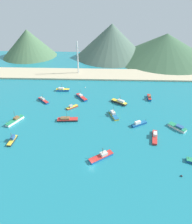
{
  "coord_description": "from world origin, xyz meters",
  "views": [
    {
      "loc": [
        4.03,
        -54.89,
        60.26
      ],
      "look_at": [
        0.3,
        38.7,
        1.19
      ],
      "focal_mm": 31.05,
      "sensor_mm": 36.0,
      "label": 1
    }
  ],
  "objects": [
    {
      "name": "fishing_boat_1",
      "position": [
        29.36,
        18.35,
        0.78
      ],
      "size": [
        4.45,
        10.78,
        2.35
      ],
      "color": "red",
      "rests_on": "ground"
    },
    {
      "name": "fishing_boat_4",
      "position": [
        4.04,
        4.29,
        0.8
      ],
      "size": [
        10.66,
        8.46,
        5.4
      ],
      "color": "#1E5BA8",
      "rests_on": "ground"
    },
    {
      "name": "fishing_boat_6",
      "position": [
        10.26,
        36.91,
        0.85
      ],
      "size": [
        5.74,
        10.18,
        6.36
      ],
      "color": "gold",
      "rests_on": "ground"
    },
    {
      "name": "hill_east",
      "position": [
        64.96,
        144.73,
        12.57
      ],
      "size": [
        98.67,
        98.67,
        25.14
      ],
      "color": "#3D6042",
      "rests_on": "ground"
    },
    {
      "name": "fishing_boat_7",
      "position": [
        -9.92,
        57.37,
        0.79
      ],
      "size": [
        8.46,
        10.5,
        5.85
      ],
      "color": "#14478C",
      "rests_on": "ground"
    },
    {
      "name": "fishing_boat_5",
      "position": [
        -24.44,
        67.74,
        0.91
      ],
      "size": [
        9.25,
        2.65,
        5.4
      ],
      "color": "#1E5BA8",
      "rests_on": "ground"
    },
    {
      "name": "fishing_boat_0",
      "position": [
        -34.03,
        52.33,
        0.75
      ],
      "size": [
        8.55,
        8.47,
        4.61
      ],
      "color": "#14478C",
      "rests_on": "ground"
    },
    {
      "name": "hill_central",
      "position": [
        11.69,
        152.79,
        16.33
      ],
      "size": [
        73.8,
        73.8,
        32.66
      ],
      "color": "#4C6656",
      "rests_on": "ground"
    },
    {
      "name": "hill_west",
      "position": [
        -74.95,
        151.94,
        13.41
      ],
      "size": [
        56.03,
        56.03,
        26.81
      ],
      "color": "#476B47",
      "rests_on": "ground"
    },
    {
      "name": "beach_strip",
      "position": [
        0.0,
        99.11,
        0.6
      ],
      "size": [
        247.0,
        24.11,
        1.2
      ],
      "primitive_type": "cube",
      "color": "#C6B793",
      "rests_on": "ground"
    },
    {
      "name": "fishing_boat_12",
      "position": [
        -37.93,
        13.29,
        0.89
      ],
      "size": [
        2.38,
        7.56,
        4.78
      ],
      "color": "#232328",
      "rests_on": "ground"
    },
    {
      "name": "fishing_boat_14",
      "position": [
        14.55,
        51.32,
        1.02
      ],
      "size": [
        9.88,
        8.16,
        5.42
      ],
      "color": "#232328",
      "rests_on": "ground"
    },
    {
      "name": "fishing_boat_9",
      "position": [
        42.64,
        26.24,
        0.87
      ],
      "size": [
        8.55,
        8.86,
        2.22
      ],
      "color": "silver",
      "rests_on": "ground"
    },
    {
      "name": "fishing_boat_3",
      "position": [
        23.18,
        28.57,
        0.94
      ],
      "size": [
        8.78,
        6.18,
        2.65
      ],
      "color": "#14478C",
      "rests_on": "ground"
    },
    {
      "name": "fishing_boat_8",
      "position": [
        -14.45,
        44.68,
        0.7
      ],
      "size": [
        6.99,
        6.33,
        2.22
      ],
      "color": "red",
      "rests_on": "ground"
    },
    {
      "name": "radio_tower",
      "position": [
        -17.01,
        100.5,
        13.72
      ],
      "size": [
        2.69,
        2.15,
        26.9
      ],
      "color": "silver",
      "rests_on": "ground"
    },
    {
      "name": "buoy_0",
      "position": [
        -8.92,
        73.78,
        0.11
      ],
      "size": [
        0.64,
        0.64,
        0.64
      ],
      "color": "silver",
      "rests_on": "ground"
    },
    {
      "name": "fishing_boat_13",
      "position": [
        -15.15,
        31.29,
        0.78
      ],
      "size": [
        11.27,
        4.01,
        6.45
      ],
      "color": "#232328",
      "rests_on": "ground"
    },
    {
      "name": "ground",
      "position": [
        0.0,
        30.0,
        -0.25
      ],
      "size": [
        260.0,
        280.0,
        0.5
      ],
      "color": "teal"
    },
    {
      "name": "buoy_1",
      "position": [
        34.71,
        -4.18,
        0.15
      ],
      "size": [
        0.86,
        0.86,
        0.86
      ],
      "color": "#232328",
      "rests_on": "ground"
    },
    {
      "name": "fishing_boat_2",
      "position": [
        34.37,
        58.34,
        0.94
      ],
      "size": [
        2.67,
        8.15,
        2.69
      ],
      "color": "#14478C",
      "rests_on": "ground"
    },
    {
      "name": "fishing_boat_10",
      "position": [
        -42.95,
        28.97,
        0.86
      ],
      "size": [
        7.37,
        10.86,
        6.57
      ],
      "color": "silver",
      "rests_on": "ground"
    }
  ]
}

